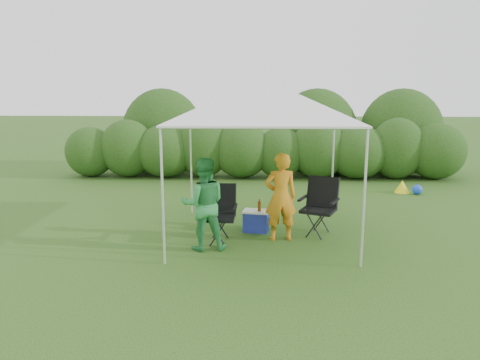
{
  "coord_description": "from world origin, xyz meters",
  "views": [
    {
      "loc": [
        -0.07,
        -7.77,
        2.7
      ],
      "look_at": [
        -0.39,
        0.4,
        1.05
      ],
      "focal_mm": 35.0,
      "sensor_mm": 36.0,
      "label": 1
    }
  ],
  "objects_px": {
    "canopy": "(263,100)",
    "chair_right": "(320,202)",
    "chair_left": "(219,209)",
    "woman": "(204,204)",
    "cooler": "(256,221)",
    "man": "(281,197)"
  },
  "relations": [
    {
      "from": "canopy",
      "to": "chair_left",
      "type": "distance_m",
      "value": 2.06
    },
    {
      "from": "chair_left",
      "to": "cooler",
      "type": "xyz_separation_m",
      "value": [
        0.65,
        0.56,
        -0.36
      ]
    },
    {
      "from": "canopy",
      "to": "chair_right",
      "type": "distance_m",
      "value": 2.16
    },
    {
      "from": "canopy",
      "to": "chair_left",
      "type": "height_order",
      "value": "canopy"
    },
    {
      "from": "cooler",
      "to": "woman",
      "type": "bearing_deg",
      "value": -121.37
    },
    {
      "from": "chair_right",
      "to": "cooler",
      "type": "distance_m",
      "value": 1.24
    },
    {
      "from": "canopy",
      "to": "woman",
      "type": "bearing_deg",
      "value": -140.8
    },
    {
      "from": "canopy",
      "to": "chair_right",
      "type": "bearing_deg",
      "value": 7.45
    },
    {
      "from": "canopy",
      "to": "woman",
      "type": "relative_size",
      "value": 1.99
    },
    {
      "from": "woman",
      "to": "man",
      "type": "bearing_deg",
      "value": -167.04
    },
    {
      "from": "chair_left",
      "to": "woman",
      "type": "bearing_deg",
      "value": -114.84
    },
    {
      "from": "canopy",
      "to": "woman",
      "type": "xyz_separation_m",
      "value": [
        -0.97,
        -0.79,
        -1.68
      ]
    },
    {
      "from": "man",
      "to": "chair_right",
      "type": "bearing_deg",
      "value": -160.39
    },
    {
      "from": "man",
      "to": "woman",
      "type": "relative_size",
      "value": 1.01
    },
    {
      "from": "chair_left",
      "to": "man",
      "type": "bearing_deg",
      "value": 5.11
    },
    {
      "from": "chair_right",
      "to": "cooler",
      "type": "bearing_deg",
      "value": -160.23
    },
    {
      "from": "chair_right",
      "to": "woman",
      "type": "distance_m",
      "value": 2.26
    },
    {
      "from": "chair_left",
      "to": "chair_right",
      "type": "bearing_deg",
      "value": 15.69
    },
    {
      "from": "chair_right",
      "to": "man",
      "type": "xyz_separation_m",
      "value": [
        -0.75,
        -0.4,
        0.19
      ]
    },
    {
      "from": "canopy",
      "to": "cooler",
      "type": "height_order",
      "value": "canopy"
    },
    {
      "from": "man",
      "to": "chair_left",
      "type": "bearing_deg",
      "value": -4.47
    },
    {
      "from": "woman",
      "to": "chair_right",
      "type": "bearing_deg",
      "value": -164.87
    }
  ]
}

